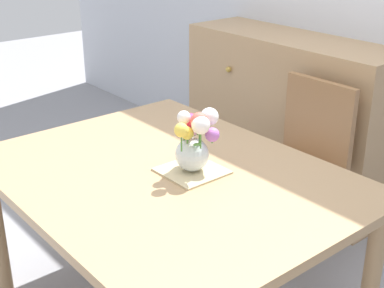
{
  "coord_description": "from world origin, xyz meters",
  "views": [
    {
      "loc": [
        1.57,
        -1.17,
        1.67
      ],
      "look_at": [
        0.06,
        0.08,
        0.84
      ],
      "focal_mm": 51.25,
      "sensor_mm": 36.0,
      "label": 1
    }
  ],
  "objects_px": {
    "dining_table": "(168,190)",
    "dresser": "(288,117)",
    "flower_vase": "(195,140)",
    "chair_far": "(302,155)"
  },
  "relations": [
    {
      "from": "dining_table",
      "to": "dresser",
      "type": "bearing_deg",
      "value": 111.37
    },
    {
      "from": "flower_vase",
      "to": "dining_table",
      "type": "bearing_deg",
      "value": -124.62
    },
    {
      "from": "chair_far",
      "to": "dresser",
      "type": "distance_m",
      "value": 0.62
    },
    {
      "from": "chair_far",
      "to": "flower_vase",
      "type": "distance_m",
      "value": 0.9
    },
    {
      "from": "dresser",
      "to": "flower_vase",
      "type": "bearing_deg",
      "value": -64.96
    },
    {
      "from": "chair_far",
      "to": "dresser",
      "type": "xyz_separation_m",
      "value": [
        -0.46,
        0.42,
        -0.02
      ]
    },
    {
      "from": "chair_far",
      "to": "flower_vase",
      "type": "height_order",
      "value": "flower_vase"
    },
    {
      "from": "chair_far",
      "to": "flower_vase",
      "type": "xyz_separation_m",
      "value": [
        0.12,
        -0.82,
        0.34
      ]
    },
    {
      "from": "dining_table",
      "to": "dresser",
      "type": "distance_m",
      "value": 1.44
    },
    {
      "from": "dining_table",
      "to": "dresser",
      "type": "height_order",
      "value": "dresser"
    }
  ]
}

